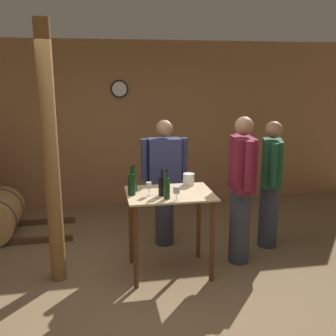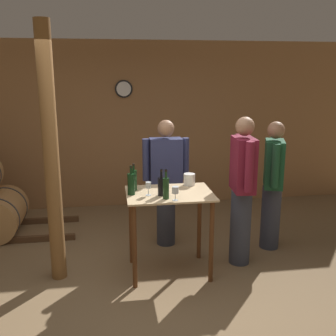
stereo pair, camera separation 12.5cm
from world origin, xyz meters
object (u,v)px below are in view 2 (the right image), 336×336
at_px(wine_bottle_center, 161,186).
at_px(ice_bucket, 189,179).
at_px(person_host, 166,180).
at_px(person_visitor_bearded, 242,188).
at_px(wine_bottle_far_left, 131,184).
at_px(wine_glass_near_center, 175,190).
at_px(person_visitor_with_scarf, 273,183).
at_px(wine_glass_near_left, 148,186).
at_px(wine_bottle_right, 166,187).
at_px(wooden_post, 51,157).
at_px(wine_bottle_left, 134,180).

distance_m(wine_bottle_center, ice_bucket, 0.50).
distance_m(person_host, person_visitor_bearded, 1.02).
height_order(wine_bottle_far_left, wine_glass_near_center, wine_bottle_far_left).
distance_m(wine_bottle_far_left, wine_glass_near_center, 0.50).
distance_m(person_visitor_with_scarf, person_visitor_bearded, 0.63).
bearing_deg(wine_glass_near_left, person_host, 69.39).
height_order(wine_glass_near_center, person_host, person_host).
bearing_deg(wine_glass_near_center, person_visitor_with_scarf, 27.96).
xyz_separation_m(wine_bottle_right, wine_glass_near_left, (-0.17, 0.14, -0.02)).
height_order(wine_bottle_right, wine_glass_near_center, wine_bottle_right).
bearing_deg(wine_bottle_right, person_visitor_with_scarf, 24.37).
height_order(wine_bottle_center, person_visitor_with_scarf, person_visitor_with_scarf).
height_order(wine_bottle_far_left, wine_bottle_center, wine_bottle_far_left).
bearing_deg(wine_bottle_far_left, ice_bucket, 21.11).
relative_size(wine_glass_near_left, ice_bucket, 1.08).
distance_m(wine_bottle_right, person_visitor_with_scarf, 1.59).
bearing_deg(wine_glass_near_left, wine_bottle_far_left, 162.93).
distance_m(wine_bottle_right, wine_glass_near_center, 0.11).
bearing_deg(person_visitor_bearded, wine_bottle_far_left, -175.35).
bearing_deg(person_visitor_bearded, wine_glass_near_left, -171.80).
relative_size(wine_bottle_center, wine_bottle_right, 0.91).
height_order(wooden_post, wine_bottle_center, wooden_post).
bearing_deg(wooden_post, wine_bottle_right, -13.01).
height_order(wine_glass_near_center, ice_bucket, wine_glass_near_center).
distance_m(wooden_post, person_visitor_bearded, 2.12).
distance_m(wine_glass_near_center, ice_bucket, 0.59).
bearing_deg(wine_bottle_right, ice_bucket, 53.75).
bearing_deg(wooden_post, person_visitor_bearded, 0.97).
distance_m(wooden_post, wine_bottle_left, 0.90).
height_order(wine_bottle_left, person_visitor_with_scarf, person_visitor_with_scarf).
distance_m(wine_glass_near_left, ice_bucket, 0.60).
xyz_separation_m(wine_bottle_right, ice_bucket, (0.34, 0.46, -0.05)).
distance_m(wine_bottle_center, person_host, 0.87).
relative_size(ice_bucket, person_visitor_bearded, 0.08).
bearing_deg(wine_glass_near_center, wine_bottle_center, 121.65).
xyz_separation_m(wine_bottle_left, wine_glass_near_center, (0.39, -0.42, -0.02)).
height_order(wooden_post, wine_glass_near_center, wooden_post).
bearing_deg(ice_bucket, wine_bottle_center, -137.31).
xyz_separation_m(wine_bottle_far_left, person_visitor_bearded, (1.26, 0.10, -0.14)).
xyz_separation_m(wine_glass_near_center, person_host, (0.05, 1.02, -0.18)).
xyz_separation_m(wine_bottle_left, wine_glass_near_left, (0.14, -0.21, -0.02)).
relative_size(wooden_post, wine_bottle_right, 8.75).
xyz_separation_m(wine_bottle_left, person_visitor_bearded, (1.23, -0.05, -0.14)).
distance_m(wine_bottle_far_left, person_visitor_with_scarf, 1.85).
distance_m(wine_bottle_center, wine_glass_near_center, 0.22).
xyz_separation_m(wine_bottle_far_left, ice_bucket, (0.68, 0.26, -0.05)).
bearing_deg(person_host, wine_glass_near_center, -92.97).
height_order(wine_bottle_center, ice_bucket, wine_bottle_center).
height_order(wine_bottle_left, wine_glass_near_center, wine_bottle_left).
xyz_separation_m(wine_bottle_left, person_host, (0.44, 0.60, -0.19)).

